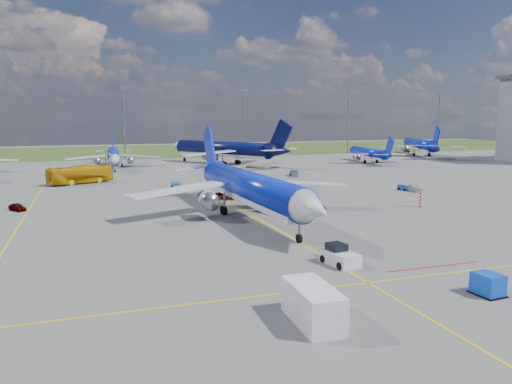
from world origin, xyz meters
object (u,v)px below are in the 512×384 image
object	(u,v)px
bg_jet_n	(223,164)
service_car_b	(225,196)
service_van	(313,305)
baggage_tug_w	(408,188)
baggage_tug_c	(177,186)
bg_jet_nnw	(114,168)
baggage_tug_e	(294,173)
service_car_a	(17,207)
bg_jet_ne	(368,162)
main_airliner	(250,217)
uld_container	(488,284)
service_car_c	(244,194)
pushback_tug	(339,256)
warning_post	(421,197)
apron_bus	(80,175)
bg_jet_ene	(419,155)

from	to	relation	value
bg_jet_n	service_car_b	xyz separation A→B (m)	(-15.47, -59.43, 0.61)
service_van	baggage_tug_w	distance (m)	64.25
service_car_b	baggage_tug_c	distance (m)	15.11
service_van	bg_jet_nnw	bearing A→B (deg)	96.09
bg_jet_nnw	service_van	xyz separation A→B (m)	(7.09, -109.12, 1.25)
baggage_tug_e	service_van	bearing A→B (deg)	-93.43
service_car_a	baggage_tug_w	distance (m)	65.71
service_van	bg_jet_ne	bearing A→B (deg)	59.46
bg_jet_nnw	main_airliner	bearing A→B (deg)	-77.40
bg_jet_ne	baggage_tug_c	bearing A→B (deg)	37.14
baggage_tug_e	uld_container	bearing A→B (deg)	-83.38
uld_container	baggage_tug_w	xyz separation A→B (m)	(27.07, 48.12, -0.37)
service_car_c	bg_jet_nnw	bearing A→B (deg)	128.89
bg_jet_nnw	service_car_b	size ratio (longest dim) A/B	7.80
baggage_tug_e	bg_jet_ne	bearing A→B (deg)	54.64
uld_container	service_van	distance (m)	14.96
service_car_b	service_car_c	bearing A→B (deg)	-78.41
bg_jet_nnw	pushback_tug	xyz separation A→B (m)	(15.09, -97.77, 0.76)
bg_jet_ne	pushback_tug	world-z (taller)	bg_jet_ne
warning_post	bg_jet_n	distance (m)	76.67
bg_jet_n	baggage_tug_e	bearing A→B (deg)	72.20
service_car_c	pushback_tug	bearing A→B (deg)	-72.59
bg_jet_n	service_car_a	xyz separation A→B (m)	(-46.69, -59.70, 0.56)
service_car_b	baggage_tug_e	world-z (taller)	baggage_tug_e
warning_post	bg_jet_ne	distance (m)	75.58
bg_jet_ne	main_airliner	world-z (taller)	main_airliner
warning_post	bg_jet_ne	xyz separation A→B (m)	(32.34, 68.29, -1.50)
bg_jet_n	main_airliner	distance (m)	76.55
warning_post	bg_jet_nnw	bearing A→B (deg)	118.47
apron_bus	baggage_tug_w	size ratio (longest dim) A/B	2.83
main_airliner	service_car_a	world-z (taller)	main_airliner
bg_jet_nnw	baggage_tug_w	size ratio (longest dim) A/B	7.38
uld_container	pushback_tug	bearing A→B (deg)	118.16
service_car_a	uld_container	bearing A→B (deg)	-86.27
uld_container	apron_bus	size ratio (longest dim) A/B	0.16
warning_post	baggage_tug_w	world-z (taller)	warning_post
main_airliner	baggage_tug_c	size ratio (longest dim) A/B	8.26
baggage_tug_w	baggage_tug_c	xyz separation A→B (m)	(-40.05, 15.74, 0.09)
bg_jet_n	service_car_c	distance (m)	60.53
bg_jet_nnw	pushback_tug	world-z (taller)	bg_jet_nnw
bg_jet_ene	pushback_tug	size ratio (longest dim) A/B	7.49
main_airliner	baggage_tug_c	distance (m)	29.89
service_van	baggage_tug_c	xyz separation A→B (m)	(1.97, 64.34, -0.68)
uld_container	apron_bus	bearing A→B (deg)	106.69
service_car_a	service_car_c	distance (m)	34.67
service_car_a	pushback_tug	bearing A→B (deg)	-84.89
apron_bus	service_car_c	distance (m)	38.67
main_airliner	uld_container	xyz separation A→B (m)	(7.99, -34.39, 0.84)
service_van	baggage_tug_c	distance (m)	64.37
baggage_tug_e	pushback_tug	bearing A→B (deg)	-90.86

